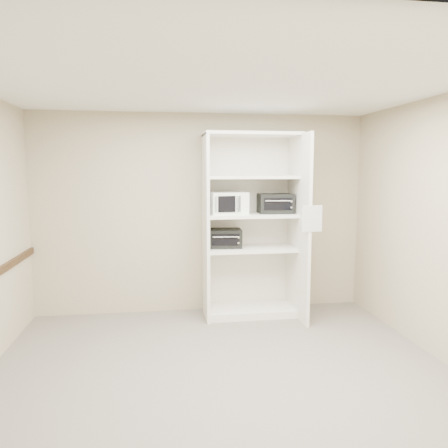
{
  "coord_description": "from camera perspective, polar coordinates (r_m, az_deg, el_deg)",
  "views": [
    {
      "loc": [
        -0.57,
        -3.92,
        1.94
      ],
      "look_at": [
        0.22,
        1.39,
        1.28
      ],
      "focal_mm": 35.0,
      "sensor_mm": 36.0,
      "label": 1
    }
  ],
  "objects": [
    {
      "name": "toaster_oven_upper",
      "position": [
        5.86,
        6.72,
        2.68
      ],
      "size": [
        0.47,
        0.36,
        0.26
      ],
      "primitive_type": "cube",
      "rotation": [
        0.0,
        0.0,
        -0.05
      ],
      "color": "black",
      "rests_on": "shelving_unit"
    },
    {
      "name": "wall_right",
      "position": [
        4.87,
        27.09,
        -0.71
      ],
      "size": [
        0.02,
        4.0,
        2.7
      ],
      "primitive_type": "cube",
      "color": "#BDB189",
      "rests_on": "ground"
    },
    {
      "name": "microwave",
      "position": [
        5.72,
        0.47,
        2.76
      ],
      "size": [
        0.52,
        0.42,
        0.29
      ],
      "primitive_type": "cube",
      "rotation": [
        0.0,
        0.0,
        0.12
      ],
      "color": "white",
      "rests_on": "shelving_unit"
    },
    {
      "name": "ceiling",
      "position": [
        4.04,
        -0.14,
        17.88
      ],
      "size": [
        4.5,
        4.0,
        0.01
      ],
      "primitive_type": "cube",
      "color": "white"
    },
    {
      "name": "wall_front",
      "position": [
        2.09,
        7.88,
        -9.49
      ],
      "size": [
        4.5,
        0.02,
        2.7
      ],
      "primitive_type": "cube",
      "color": "#BDB189",
      "rests_on": "ground"
    },
    {
      "name": "floor",
      "position": [
        4.41,
        -0.13,
        -19.05
      ],
      "size": [
        4.5,
        4.0,
        0.01
      ],
      "primitive_type": "cube",
      "color": "#6C655D",
      "rests_on": "ground"
    },
    {
      "name": "wall_back",
      "position": [
        5.98,
        -2.9,
        1.37
      ],
      "size": [
        4.5,
        0.02,
        2.7
      ],
      "primitive_type": "cube",
      "color": "#BDB189",
      "rests_on": "ground"
    },
    {
      "name": "shelving_unit",
      "position": [
        5.82,
        3.95,
        -0.97
      ],
      "size": [
        1.24,
        0.92,
        2.42
      ],
      "color": "white",
      "rests_on": "floor"
    },
    {
      "name": "toaster_oven_lower",
      "position": [
        5.81,
        0.11,
        -1.86
      ],
      "size": [
        0.46,
        0.36,
        0.24
      ],
      "primitive_type": "cube",
      "rotation": [
        0.0,
        0.0,
        -0.08
      ],
      "color": "black",
      "rests_on": "shelving_unit"
    },
    {
      "name": "paper_sign",
      "position": [
        5.35,
        11.45,
        0.69
      ],
      "size": [
        0.24,
        0.02,
        0.31
      ],
      "primitive_type": "cube",
      "rotation": [
        0.0,
        0.0,
        0.04
      ],
      "color": "white",
      "rests_on": "shelving_unit"
    }
  ]
}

